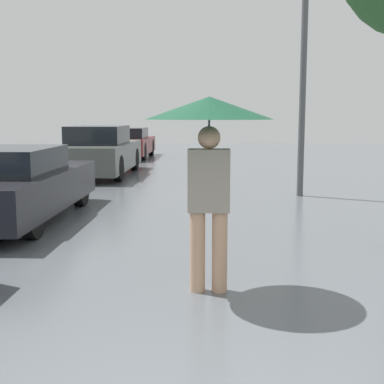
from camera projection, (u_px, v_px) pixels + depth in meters
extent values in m
cylinder|color=tan|center=(197.00, 251.00, 4.98)|extent=(0.14, 0.14, 0.76)
cylinder|color=tan|center=(220.00, 252.00, 4.97)|extent=(0.14, 0.14, 0.76)
cube|color=gray|center=(209.00, 180.00, 4.88)|extent=(0.38, 0.22, 0.57)
sphere|color=tan|center=(209.00, 138.00, 4.82)|extent=(0.21, 0.21, 0.21)
cylinder|color=#515456|center=(209.00, 153.00, 4.84)|extent=(0.02, 0.02, 0.61)
cone|color=#14472D|center=(209.00, 108.00, 4.79)|extent=(1.16, 1.16, 0.20)
cube|color=black|center=(9.00, 190.00, 8.41)|extent=(1.80, 4.23, 0.58)
cube|color=black|center=(2.00, 160.00, 8.13)|extent=(1.53, 1.90, 0.39)
cylinder|color=black|center=(80.00, 188.00, 9.69)|extent=(0.18, 0.66, 0.66)
cylinder|color=black|center=(32.00, 215.00, 7.10)|extent=(0.18, 0.66, 0.66)
cube|color=#4C514C|center=(100.00, 156.00, 14.62)|extent=(1.64, 4.51, 0.69)
cube|color=black|center=(98.00, 135.00, 14.32)|extent=(1.39, 2.03, 0.48)
cylinder|color=black|center=(86.00, 159.00, 16.06)|extent=(0.18, 0.65, 0.65)
cylinder|color=black|center=(135.00, 159.00, 16.01)|extent=(0.18, 0.65, 0.65)
cylinder|color=black|center=(60.00, 168.00, 13.30)|extent=(0.18, 0.65, 0.65)
cylinder|color=black|center=(118.00, 168.00, 13.24)|extent=(0.18, 0.65, 0.65)
cube|color=maroon|center=(126.00, 145.00, 20.58)|extent=(1.80, 4.09, 0.58)
cube|color=black|center=(125.00, 133.00, 20.31)|extent=(1.53, 1.84, 0.39)
cylinder|color=black|center=(112.00, 147.00, 21.89)|extent=(0.18, 0.66, 0.66)
cylinder|color=black|center=(151.00, 147.00, 21.83)|extent=(0.18, 0.66, 0.66)
cylinder|color=black|center=(99.00, 151.00, 19.38)|extent=(0.18, 0.66, 0.66)
cylinder|color=black|center=(143.00, 151.00, 19.32)|extent=(0.18, 0.66, 0.66)
cylinder|color=#515456|center=(303.00, 91.00, 10.63)|extent=(0.13, 0.13, 4.24)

